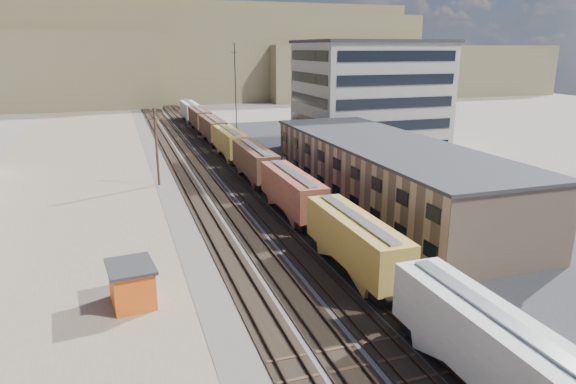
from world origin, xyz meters
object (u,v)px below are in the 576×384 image
object	(u,v)px
utility_pole_north	(156,145)
parked_car_blue	(369,148)
maintenance_shed	(132,284)
freight_train	(241,150)

from	to	relation	value
utility_pole_north	parked_car_blue	xyz separation A→B (m)	(35.79, 10.99, -4.55)
maintenance_shed	parked_car_blue	world-z (taller)	maintenance_shed
maintenance_shed	parked_car_blue	bearing A→B (deg)	46.97
utility_pole_north	parked_car_blue	world-z (taller)	utility_pole_north
maintenance_shed	parked_car_blue	distance (m)	59.02
utility_pole_north	maintenance_shed	world-z (taller)	utility_pole_north
freight_train	utility_pole_north	world-z (taller)	utility_pole_north
freight_train	utility_pole_north	xyz separation A→B (m)	(-12.30, -5.52, 2.50)
utility_pole_north	maintenance_shed	size ratio (longest dim) A/B	2.33
freight_train	parked_car_blue	xyz separation A→B (m)	(23.49, 5.47, -2.05)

